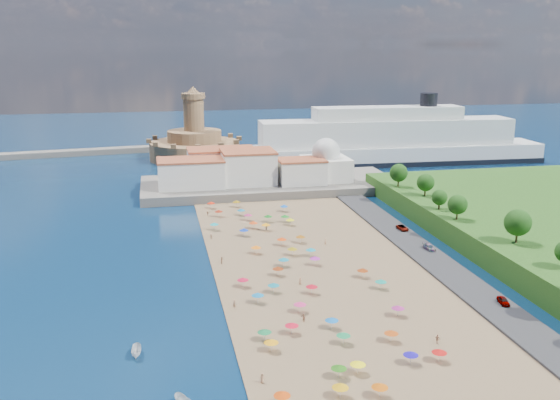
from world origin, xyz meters
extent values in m
plane|color=#071938|center=(0.00, 0.00, 0.00)|extent=(700.00, 700.00, 0.00)
cube|color=#59544C|center=(10.00, 73.00, 1.50)|extent=(90.00, 36.00, 3.00)
cube|color=#59544C|center=(-12.00, 108.00, 1.20)|extent=(18.00, 70.00, 2.40)
cube|color=silver|center=(-18.00, 69.00, 7.50)|extent=(22.00, 14.00, 9.00)
cube|color=silver|center=(2.00, 71.00, 8.50)|extent=(18.00, 16.00, 11.00)
cube|color=silver|center=(20.00, 67.00, 7.00)|extent=(16.00, 12.00, 8.00)
cube|color=silver|center=(-6.00, 83.00, 8.00)|extent=(24.00, 14.00, 10.00)
cube|color=silver|center=(30.00, 71.00, 7.00)|extent=(16.00, 16.00, 8.00)
sphere|color=silver|center=(30.00, 71.00, 13.00)|extent=(10.00, 10.00, 10.00)
cylinder|color=silver|center=(30.00, 71.00, 16.80)|extent=(1.20, 1.20, 1.60)
cylinder|color=#9D774E|center=(-12.00, 138.00, 4.00)|extent=(40.00, 40.00, 8.00)
cylinder|color=#9D774E|center=(-12.00, 138.00, 10.50)|extent=(24.00, 24.00, 5.00)
cylinder|color=#9D774E|center=(-12.00, 138.00, 20.00)|extent=(9.00, 9.00, 14.00)
cylinder|color=#9D774E|center=(-12.00, 138.00, 28.20)|extent=(10.40, 10.40, 2.40)
cone|color=#9D774E|center=(-12.00, 138.00, 30.90)|extent=(6.00, 6.00, 3.00)
cube|color=black|center=(68.12, 111.06, 1.10)|extent=(137.99, 24.80, 2.21)
cube|color=silver|center=(68.12, 111.06, 4.09)|extent=(136.98, 24.37, 8.18)
cube|color=silver|center=(68.12, 111.06, 13.64)|extent=(109.60, 19.86, 10.91)
cube|color=silver|center=(68.12, 111.06, 21.83)|extent=(64.03, 14.76, 5.46)
cylinder|color=black|center=(86.30, 110.48, 27.28)|extent=(7.28, 7.28, 5.46)
cylinder|color=gray|center=(-12.48, -42.77, 1.25)|extent=(0.07, 0.07, 2.00)
cone|color=#136E39|center=(-12.48, -42.77, 2.15)|extent=(2.50, 2.50, 0.60)
cylinder|color=gray|center=(-0.22, -56.69, 1.25)|extent=(0.07, 0.07, 2.00)
cone|color=#FDEC0D|center=(-0.22, -56.69, 2.15)|extent=(2.50, 2.50, 0.60)
cylinder|color=gray|center=(6.26, -1.40, 1.25)|extent=(0.07, 0.07, 2.00)
cone|color=#107E98|center=(6.26, -1.40, 2.15)|extent=(2.50, 2.50, 0.60)
cylinder|color=gray|center=(-7.24, 18.10, 1.25)|extent=(0.07, 0.07, 2.00)
cone|color=#0E32B6|center=(-7.24, 18.10, 2.15)|extent=(2.50, 2.50, 0.60)
cylinder|color=gray|center=(-3.92, 32.89, 1.25)|extent=(0.07, 0.07, 2.00)
cone|color=#B42660|center=(-3.92, 32.89, 2.15)|extent=(2.50, 2.50, 0.60)
cylinder|color=gray|center=(-3.78, -32.53, 1.25)|extent=(0.07, 0.07, 2.00)
cone|color=#C1296A|center=(-3.78, -32.53, 2.15)|extent=(2.50, 2.50, 0.60)
cylinder|color=gray|center=(-12.66, -17.72, 1.25)|extent=(0.07, 0.07, 2.00)
cone|color=#B70E30|center=(-12.66, -17.72, 2.15)|extent=(2.50, 2.50, 0.60)
cylinder|color=gray|center=(7.04, 25.46, 1.25)|extent=(0.07, 0.07, 2.00)
cone|color=#D6D40B|center=(7.04, 25.46, 2.15)|extent=(2.50, 2.50, 0.60)
cylinder|color=gray|center=(0.23, -40.53, 1.25)|extent=(0.07, 0.07, 2.00)
cone|color=#0D5EB4|center=(0.23, -40.53, 2.15)|extent=(2.50, 2.50, 0.60)
cylinder|color=gray|center=(13.91, -55.61, 1.25)|extent=(0.07, 0.07, 2.00)
cone|color=red|center=(13.91, -55.61, 2.15)|extent=(2.50, 2.50, 0.60)
cylinder|color=gray|center=(-3.70, 24.46, 1.25)|extent=(0.07, 0.07, 2.00)
cone|color=#D94211|center=(-3.70, 24.46, 2.15)|extent=(2.50, 2.50, 0.60)
cylinder|color=gray|center=(6.33, 29.25, 1.25)|extent=(0.07, 0.07, 2.00)
cone|color=#14731D|center=(6.33, 29.25, 2.15)|extent=(2.50, 2.50, 0.60)
cylinder|color=gray|center=(-14.47, 25.23, 1.25)|extent=(0.07, 0.07, 2.00)
cone|color=teal|center=(-14.47, 25.23, 2.15)|extent=(2.50, 2.50, 0.60)
cylinder|color=gray|center=(8.83, -47.57, 1.25)|extent=(0.07, 0.07, 2.00)
cone|color=#B7440E|center=(8.83, -47.57, 2.15)|extent=(2.50, 2.50, 0.60)
cylinder|color=gray|center=(-10.96, -26.54, 1.25)|extent=(0.07, 0.07, 2.00)
cone|color=#0C68A5|center=(-10.96, -26.54, 2.15)|extent=(2.50, 2.50, 0.60)
cylinder|color=gray|center=(0.80, -63.64, 1.25)|extent=(0.07, 0.07, 2.00)
cone|color=#C45508|center=(0.80, -63.64, 2.15)|extent=(2.50, 2.50, 0.60)
cylinder|color=gray|center=(6.20, 9.30, 1.25)|extent=(0.07, 0.07, 2.00)
cone|color=#92520D|center=(6.20, 9.30, 2.15)|extent=(2.50, 2.50, 0.60)
cylinder|color=gray|center=(13.93, -17.41, 1.25)|extent=(0.07, 0.07, 2.00)
cone|color=maroon|center=(13.93, -17.41, 2.15)|extent=(2.50, 2.50, 0.60)
cylinder|color=gray|center=(-5.14, 49.05, 1.25)|extent=(0.07, 0.07, 2.00)
cone|color=#8A660C|center=(-5.14, 49.05, 2.15)|extent=(2.50, 2.50, 0.60)
cylinder|color=gray|center=(5.68, -7.63, 1.25)|extent=(0.07, 0.07, 2.00)
cone|color=#AD25A0|center=(5.68, -7.63, 2.15)|extent=(2.50, 2.50, 0.60)
cylinder|color=gray|center=(0.52, -46.74, 1.25)|extent=(0.07, 0.07, 2.00)
cone|color=#168147|center=(0.52, -46.74, 2.15)|extent=(2.50, 2.50, 0.60)
cylinder|color=gray|center=(0.65, -24.29, 1.25)|extent=(0.07, 0.07, 2.00)
cone|color=#B50E1F|center=(0.65, -24.29, 2.15)|extent=(2.50, 2.50, 0.60)
cylinder|color=gray|center=(-6.43, 3.02, 1.25)|extent=(0.07, 0.07, 2.00)
cone|color=orange|center=(-6.43, 3.02, 2.15)|extent=(2.50, 2.50, 0.60)
cylinder|color=gray|center=(9.05, -55.44, 1.25)|extent=(0.07, 0.07, 2.00)
cone|color=#190CA3|center=(9.05, -55.44, 2.15)|extent=(2.50, 2.50, 0.60)
cylinder|color=gray|center=(-4.84, -62.58, 1.25)|extent=(0.07, 0.07, 2.00)
cone|color=#D6990B|center=(-4.84, -62.58, 2.15)|extent=(2.50, 2.50, 0.60)
cylinder|color=gray|center=(-3.48, -57.25, 1.25)|extent=(0.07, 0.07, 2.00)
cone|color=#246A12|center=(-3.48, -57.25, 2.15)|extent=(2.50, 2.50, 0.60)
cylinder|color=gray|center=(15.51, -24.51, 1.25)|extent=(0.07, 0.07, 2.00)
cone|color=#0E8873|center=(15.51, -24.51, 2.15)|extent=(2.50, 2.50, 0.60)
cylinder|color=gray|center=(13.94, -37.90, 1.25)|extent=(0.07, 0.07, 2.00)
cone|color=#9C2174|center=(13.94, -37.90, 2.15)|extent=(2.50, 2.50, 0.60)
cylinder|color=gray|center=(-5.12, 38.73, 1.25)|extent=(0.07, 0.07, 2.00)
cone|color=#0F668B|center=(-5.12, 38.73, 2.15)|extent=(2.50, 2.50, 0.60)
cylinder|color=gray|center=(-13.16, 48.94, 1.25)|extent=(0.07, 0.07, 2.00)
cone|color=red|center=(-13.16, 48.94, 2.15)|extent=(2.50, 2.50, 0.60)
cylinder|color=gray|center=(-6.89, -21.98, 1.25)|extent=(0.07, 0.07, 2.00)
cone|color=#0E7389|center=(-6.89, -21.98, 2.15)|extent=(2.50, 2.50, 0.60)
cylinder|color=gray|center=(1.51, 30.28, 1.25)|extent=(0.07, 0.07, 2.00)
cone|color=#126819|center=(1.51, 30.28, 2.15)|extent=(2.50, 2.50, 0.60)
cylinder|color=gray|center=(1.06, 8.18, 1.25)|extent=(0.07, 0.07, 2.00)
cone|color=#DA3D09|center=(1.06, 8.18, 2.15)|extent=(2.50, 2.50, 0.60)
cylinder|color=gray|center=(-7.31, -41.20, 1.25)|extent=(0.07, 0.07, 2.00)
cone|color=red|center=(-7.31, -41.20, 2.15)|extent=(2.50, 2.50, 0.60)
cylinder|color=gray|center=(-11.86, 38.60, 1.25)|extent=(0.07, 0.07, 2.00)
cone|color=maroon|center=(-11.86, 38.60, 2.15)|extent=(2.50, 2.50, 0.60)
cylinder|color=gray|center=(2.01, 0.11, 1.25)|extent=(0.07, 0.07, 2.00)
cone|color=#98800D|center=(2.01, 0.11, 2.15)|extent=(2.50, 2.50, 0.60)
cylinder|color=gray|center=(-4.09, -12.64, 1.25)|extent=(0.07, 0.07, 2.00)
cone|color=maroon|center=(-4.09, -12.64, 2.15)|extent=(2.50, 2.50, 0.60)
cylinder|color=gray|center=(-0.59, 21.90, 1.25)|extent=(0.07, 0.07, 2.00)
cone|color=#FF980D|center=(-0.59, 21.90, 2.15)|extent=(2.50, 2.50, 0.60)
cylinder|color=gray|center=(-1.64, -7.04, 1.25)|extent=(0.07, 0.07, 2.00)
cone|color=#0F738E|center=(-1.64, -7.04, 2.15)|extent=(2.50, 2.50, 0.60)
cylinder|color=gray|center=(8.41, 40.68, 1.25)|extent=(0.07, 0.07, 2.00)
cone|color=blue|center=(8.41, 40.68, 2.15)|extent=(2.50, 2.50, 0.60)
cylinder|color=gray|center=(-12.06, -46.81, 1.25)|extent=(0.07, 0.07, 2.00)
cone|color=orange|center=(-12.06, -46.81, 2.15)|extent=(2.50, 2.50, 0.60)
cylinder|color=gray|center=(-13.55, -62.98, 1.25)|extent=(0.07, 0.07, 2.00)
cone|color=#CC3F09|center=(-13.55, -62.98, 2.15)|extent=(2.50, 2.50, 0.60)
imported|color=tan|center=(-14.99, 40.53, 1.08)|extent=(1.02, 0.89, 1.65)
imported|color=tan|center=(-15.39, -2.29, 1.10)|extent=(0.87, 0.99, 1.70)
imported|color=tan|center=(12.00, 6.26, 1.13)|extent=(0.77, 0.69, 1.76)
imported|color=tan|center=(-15.26, -56.40, 1.08)|extent=(0.92, 0.71, 1.66)
imported|color=tan|center=(-0.40, -18.50, 1.08)|extent=(0.89, 0.65, 1.66)
imported|color=tan|center=(-4.03, -36.66, 1.05)|extent=(1.11, 1.52, 1.59)
imported|color=tan|center=(-16.18, 16.42, 1.15)|extent=(1.33, 1.21, 1.80)
imported|color=tan|center=(-0.36, 22.16, 1.10)|extent=(0.96, 0.83, 1.70)
imported|color=tan|center=(16.40, -49.74, 1.12)|extent=(1.07, 0.93, 1.73)
imported|color=tan|center=(-15.84, -28.29, 1.17)|extent=(0.76, 0.60, 1.83)
imported|color=white|center=(-34.13, -43.51, 0.82)|extent=(1.82, 4.31, 1.63)
imported|color=gray|center=(36.00, 13.77, 1.33)|extent=(2.44, 4.66, 1.25)
imported|color=gray|center=(36.00, -3.54, 1.34)|extent=(2.11, 4.51, 1.27)
imported|color=gray|center=(36.00, -37.58, 1.36)|extent=(2.18, 4.10, 1.33)
cylinder|color=#382314|center=(50.66, -17.43, 7.71)|extent=(0.50, 0.50, 3.42)
sphere|color=#14380F|center=(50.66, -17.43, 10.79)|extent=(6.16, 6.16, 6.16)
cylinder|color=#382314|center=(46.48, 3.39, 7.43)|extent=(0.50, 0.50, 2.86)
sphere|color=#14380F|center=(46.48, 3.39, 10.01)|extent=(5.15, 5.15, 5.15)
cylinder|color=#382314|center=(46.48, 13.84, 7.21)|extent=(0.50, 0.50, 2.42)
sphere|color=#14380F|center=(46.48, 13.84, 9.38)|extent=(4.35, 4.35, 4.35)
cylinder|color=#382314|center=(49.33, 29.38, 7.46)|extent=(0.50, 0.50, 2.93)
sphere|color=#14380F|center=(49.33, 29.38, 10.10)|extent=(5.27, 5.27, 5.27)
cylinder|color=#382314|center=(46.21, 42.91, 7.59)|extent=(0.50, 0.50, 3.18)
sphere|color=#14380F|center=(46.21, 42.91, 10.45)|extent=(5.73, 5.73, 5.73)
camera|label=1|loc=(-29.51, -140.17, 50.13)|focal=40.00mm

